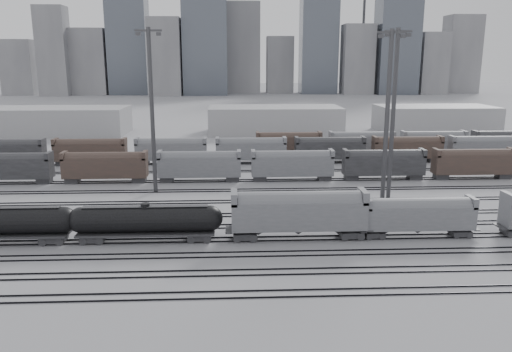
{
  "coord_description": "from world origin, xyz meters",
  "views": [
    {
      "loc": [
        -2.87,
        -57.29,
        21.53
      ],
      "look_at": [
        0.68,
        18.58,
        4.0
      ],
      "focal_mm": 35.0,
      "sensor_mm": 36.0,
      "label": 1
    }
  ],
  "objects_px": {
    "hopper_car_b": "(419,214)",
    "hopper_car_a": "(299,210)",
    "tank_car_b": "(146,220)",
    "light_mast_c": "(387,116)"
  },
  "relations": [
    {
      "from": "hopper_car_a",
      "to": "light_mast_c",
      "type": "bearing_deg",
      "value": 41.53
    },
    {
      "from": "hopper_car_b",
      "to": "light_mast_c",
      "type": "xyz_separation_m",
      "value": [
        -0.75,
        12.63,
        10.72
      ]
    },
    {
      "from": "hopper_car_b",
      "to": "hopper_car_a",
      "type": "bearing_deg",
      "value": 180.0
    },
    {
      "from": "tank_car_b",
      "to": "light_mast_c",
      "type": "xyz_separation_m",
      "value": [
        32.9,
        12.63,
        11.1
      ]
    },
    {
      "from": "hopper_car_a",
      "to": "hopper_car_b",
      "type": "relative_size",
      "value": 1.2
    },
    {
      "from": "hopper_car_a",
      "to": "tank_car_b",
      "type": "bearing_deg",
      "value": -180.0
    },
    {
      "from": "tank_car_b",
      "to": "light_mast_c",
      "type": "distance_m",
      "value": 36.95
    },
    {
      "from": "tank_car_b",
      "to": "light_mast_c",
      "type": "height_order",
      "value": "light_mast_c"
    },
    {
      "from": "hopper_car_b",
      "to": "light_mast_c",
      "type": "distance_m",
      "value": 16.58
    },
    {
      "from": "hopper_car_a",
      "to": "hopper_car_b",
      "type": "xyz_separation_m",
      "value": [
        15.01,
        0.0,
        -0.62
      ]
    }
  ]
}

